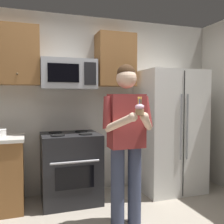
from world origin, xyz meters
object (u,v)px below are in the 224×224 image
at_px(oven_range, 70,167).
at_px(cupcake, 140,109).
at_px(microwave, 68,74).
at_px(person, 127,135).
at_px(refrigerator, 170,131).

xyz_separation_m(oven_range, cupcake, (0.48, -1.17, 0.83)).
xyz_separation_m(microwave, person, (0.48, -0.96, -0.72)).
bearing_deg(cupcake, person, 90.00).
bearing_deg(cupcake, oven_range, 112.28).
height_order(refrigerator, cupcake, refrigerator).
relative_size(microwave, person, 0.42).
height_order(microwave, person, microwave).
height_order(microwave, cupcake, microwave).
height_order(oven_range, person, person).
distance_m(microwave, refrigerator, 1.72).
xyz_separation_m(oven_range, refrigerator, (1.50, -0.04, 0.44)).
distance_m(refrigerator, cupcake, 1.57).
relative_size(microwave, cupcake, 4.26).
xyz_separation_m(microwave, refrigerator, (1.50, -0.16, -0.82)).
relative_size(oven_range, refrigerator, 0.52).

